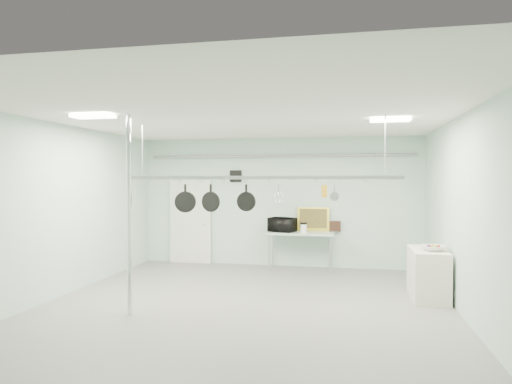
% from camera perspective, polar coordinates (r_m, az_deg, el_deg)
% --- Properties ---
extents(floor, '(8.00, 8.00, 0.00)m').
position_cam_1_polar(floor, '(7.81, -1.79, -14.53)').
color(floor, gray).
rests_on(floor, ground).
extents(ceiling, '(7.00, 8.00, 0.02)m').
position_cam_1_polar(ceiling, '(7.57, -1.82, 9.34)').
color(ceiling, silver).
rests_on(ceiling, back_wall).
extents(back_wall, '(7.00, 0.02, 3.20)m').
position_cam_1_polar(back_wall, '(11.44, 2.83, -1.26)').
color(back_wall, '#A9CBC1').
rests_on(back_wall, floor).
extents(right_wall, '(0.02, 8.00, 3.20)m').
position_cam_1_polar(right_wall, '(7.53, 25.03, -2.89)').
color(right_wall, '#A9CBC1').
rests_on(right_wall, floor).
extents(door, '(1.10, 0.10, 2.20)m').
position_cam_1_polar(door, '(12.00, -8.16, -3.78)').
color(door, silver).
rests_on(door, floor).
extents(wall_vent, '(0.30, 0.04, 0.30)m').
position_cam_1_polar(wall_vent, '(11.62, -2.55, 1.99)').
color(wall_vent, black).
rests_on(wall_vent, back_wall).
extents(conduit_pipe, '(6.60, 0.07, 0.07)m').
position_cam_1_polar(conduit_pipe, '(11.35, 2.77, 4.52)').
color(conduit_pipe, gray).
rests_on(conduit_pipe, back_wall).
extents(chrome_pole, '(0.08, 0.08, 3.20)m').
position_cam_1_polar(chrome_pole, '(7.55, -15.55, -2.79)').
color(chrome_pole, silver).
rests_on(chrome_pole, floor).
extents(prep_table, '(1.60, 0.70, 0.91)m').
position_cam_1_polar(prep_table, '(11.04, 5.61, -5.37)').
color(prep_table, silver).
rests_on(prep_table, floor).
extents(side_cabinet, '(0.60, 1.20, 0.90)m').
position_cam_1_polar(side_cabinet, '(8.98, 20.70, -9.55)').
color(side_cabinet, silver).
rests_on(side_cabinet, floor).
extents(pot_rack, '(4.80, 0.06, 1.00)m').
position_cam_1_polar(pot_rack, '(7.76, 0.14, 2.04)').
color(pot_rack, '#B7B7BC').
rests_on(pot_rack, ceiling).
extents(light_panel_left, '(0.65, 0.30, 0.05)m').
position_cam_1_polar(light_panel_left, '(7.67, -19.70, 8.92)').
color(light_panel_left, white).
rests_on(light_panel_left, ceiling).
extents(light_panel_right, '(0.65, 0.30, 0.05)m').
position_cam_1_polar(light_panel_right, '(7.99, 16.43, 8.65)').
color(light_panel_right, white).
rests_on(light_panel_right, ceiling).
extents(microwave, '(0.72, 0.60, 0.34)m').
position_cam_1_polar(microwave, '(11.04, 3.33, -4.10)').
color(microwave, black).
rests_on(microwave, prep_table).
extents(coffee_canister, '(0.20, 0.20, 0.20)m').
position_cam_1_polar(coffee_canister, '(10.91, 5.97, -4.55)').
color(coffee_canister, white).
rests_on(coffee_canister, prep_table).
extents(painting_large, '(0.78, 0.15, 0.58)m').
position_cam_1_polar(painting_large, '(11.28, 7.17, -3.38)').
color(painting_large, gold).
rests_on(painting_large, prep_table).
extents(painting_small, '(0.31, 0.11, 0.25)m').
position_cam_1_polar(painting_small, '(11.26, 9.77, -4.24)').
color(painting_small, black).
rests_on(painting_small, prep_table).
extents(fruit_bowl, '(0.48, 0.48, 0.10)m').
position_cam_1_polar(fruit_bowl, '(8.72, 21.32, -6.56)').
color(fruit_bowl, silver).
rests_on(fruit_bowl, side_cabinet).
extents(skillet_left, '(0.37, 0.16, 0.51)m').
position_cam_1_polar(skillet_left, '(8.12, -8.83, -0.81)').
color(skillet_left, black).
rests_on(skillet_left, pot_rack).
extents(skillet_mid, '(0.36, 0.13, 0.48)m').
position_cam_1_polar(skillet_mid, '(7.97, -5.68, -0.73)').
color(skillet_mid, black).
rests_on(skillet_mid, pot_rack).
extents(skillet_right, '(0.33, 0.07, 0.44)m').
position_cam_1_polar(skillet_right, '(7.80, -1.24, -0.65)').
color(skillet_right, black).
rests_on(skillet_right, pot_rack).
extents(whisk, '(0.25, 0.25, 0.31)m').
position_cam_1_polar(whisk, '(7.69, 2.89, -0.18)').
color(whisk, silver).
rests_on(whisk, pot_rack).
extents(grater, '(0.09, 0.05, 0.23)m').
position_cam_1_polar(grater, '(7.61, 8.53, 0.09)').
color(grater, yellow).
rests_on(grater, pot_rack).
extents(saucepan, '(0.17, 0.14, 0.26)m').
position_cam_1_polar(saucepan, '(7.61, 9.77, -0.06)').
color(saucepan, '#A6A5AA').
rests_on(saucepan, pot_rack).
extents(fruit_cluster, '(0.24, 0.24, 0.09)m').
position_cam_1_polar(fruit_cluster, '(8.72, 21.32, -6.30)').
color(fruit_cluster, '#A41E0F').
rests_on(fruit_cluster, fruit_bowl).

